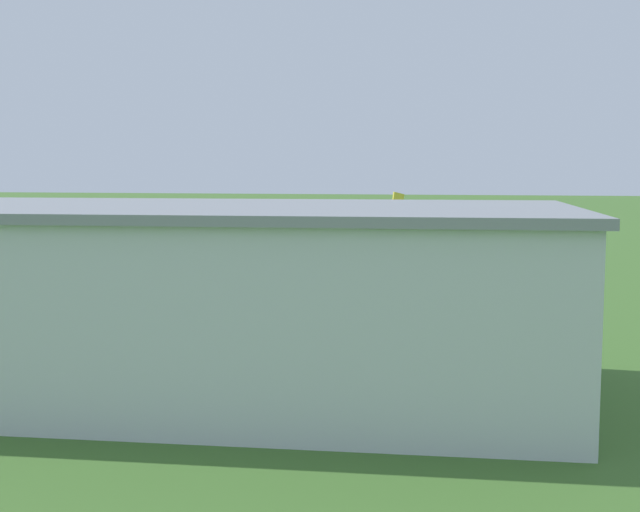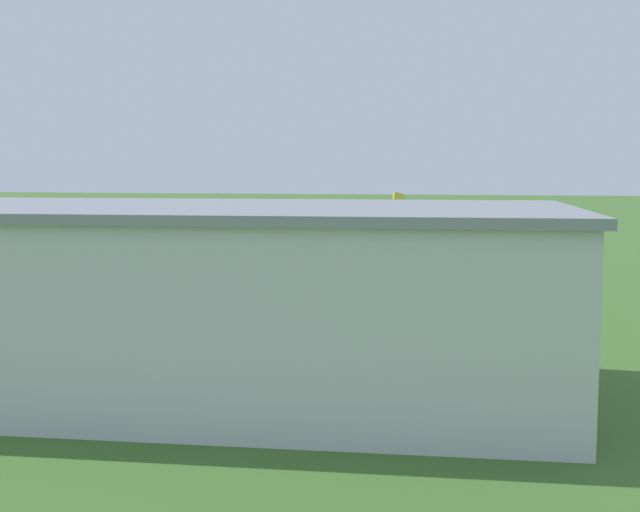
{
  "view_description": "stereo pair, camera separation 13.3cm",
  "coord_description": "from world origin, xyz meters",
  "px_view_note": "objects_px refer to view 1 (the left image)",
  "views": [
    {
      "loc": [
        -10.43,
        62.23,
        8.74
      ],
      "look_at": [
        -1.42,
        11.68,
        3.27
      ],
      "focal_mm": 47.41,
      "sensor_mm": 36.0,
      "label": 1
    },
    {
      "loc": [
        -10.56,
        62.21,
        8.74
      ],
      "look_at": [
        -1.42,
        11.68,
        3.27
      ],
      "focal_mm": 47.41,
      "sensor_mm": 36.0,
      "label": 2
    }
  ],
  "objects_px": {
    "person_walking_on_apron": "(511,332)",
    "windsock": "(472,209)",
    "person_by_parked_cars": "(336,304)",
    "hangar": "(152,298)",
    "biplane": "(366,226)",
    "person_crossing_taxiway": "(244,298)",
    "person_beside_truck": "(135,300)"
  },
  "relations": [
    {
      "from": "person_walking_on_apron",
      "to": "windsock",
      "type": "height_order",
      "value": "windsock"
    },
    {
      "from": "person_by_parked_cars",
      "to": "person_walking_on_apron",
      "type": "xyz_separation_m",
      "value": [
        -9.61,
        6.33,
        -0.06
      ]
    },
    {
      "from": "hangar",
      "to": "person_by_parked_cars",
      "type": "xyz_separation_m",
      "value": [
        -4.63,
        -16.76,
        -2.81
      ]
    },
    {
      "from": "person_by_parked_cars",
      "to": "person_walking_on_apron",
      "type": "height_order",
      "value": "person_by_parked_cars"
    },
    {
      "from": "biplane",
      "to": "person_crossing_taxiway",
      "type": "bearing_deg",
      "value": 57.54
    },
    {
      "from": "person_by_parked_cars",
      "to": "hangar",
      "type": "bearing_deg",
      "value": 74.54
    },
    {
      "from": "hangar",
      "to": "person_crossing_taxiway",
      "type": "relative_size",
      "value": 18.38
    },
    {
      "from": "biplane",
      "to": "person_beside_truck",
      "type": "relative_size",
      "value": 5.09
    },
    {
      "from": "person_beside_truck",
      "to": "person_by_parked_cars",
      "type": "bearing_deg",
      "value": -177.19
    },
    {
      "from": "person_walking_on_apron",
      "to": "biplane",
      "type": "bearing_deg",
      "value": -61.5
    },
    {
      "from": "hangar",
      "to": "person_beside_truck",
      "type": "bearing_deg",
      "value": -65.37
    },
    {
      "from": "hangar",
      "to": "person_beside_truck",
      "type": "relative_size",
      "value": 19.51
    },
    {
      "from": "person_by_parked_cars",
      "to": "person_crossing_taxiway",
      "type": "bearing_deg",
      "value": -8.46
    },
    {
      "from": "person_crossing_taxiway",
      "to": "biplane",
      "type": "bearing_deg",
      "value": -122.46
    },
    {
      "from": "windsock",
      "to": "person_walking_on_apron",
      "type": "bearing_deg",
      "value": 92.78
    },
    {
      "from": "biplane",
      "to": "person_walking_on_apron",
      "type": "height_order",
      "value": "biplane"
    },
    {
      "from": "hangar",
      "to": "windsock",
      "type": "bearing_deg",
      "value": -103.75
    },
    {
      "from": "person_by_parked_cars",
      "to": "windsock",
      "type": "xyz_separation_m",
      "value": [
        -7.67,
        -33.55,
        3.92
      ]
    },
    {
      "from": "biplane",
      "to": "person_crossing_taxiway",
      "type": "height_order",
      "value": "biplane"
    },
    {
      "from": "person_crossing_taxiway",
      "to": "person_walking_on_apron",
      "type": "xyz_separation_m",
      "value": [
        -15.32,
        7.18,
        -0.13
      ]
    },
    {
      "from": "biplane",
      "to": "person_beside_truck",
      "type": "bearing_deg",
      "value": 41.7
    },
    {
      "from": "biplane",
      "to": "person_by_parked_cars",
      "type": "xyz_separation_m",
      "value": [
        0.45,
        10.54,
        -3.76
      ]
    },
    {
      "from": "windsock",
      "to": "person_beside_truck",
      "type": "bearing_deg",
      "value": 59.99
    },
    {
      "from": "hangar",
      "to": "biplane",
      "type": "height_order",
      "value": "hangar"
    },
    {
      "from": "hangar",
      "to": "biplane",
      "type": "bearing_deg",
      "value": -100.54
    },
    {
      "from": "person_crossing_taxiway",
      "to": "person_beside_truck",
      "type": "relative_size",
      "value": 1.06
    },
    {
      "from": "person_walking_on_apron",
      "to": "hangar",
      "type": "bearing_deg",
      "value": 36.21
    },
    {
      "from": "person_crossing_taxiway",
      "to": "person_beside_truck",
      "type": "distance_m",
      "value": 6.49
    },
    {
      "from": "hangar",
      "to": "biplane",
      "type": "distance_m",
      "value": 27.78
    },
    {
      "from": "person_by_parked_cars",
      "to": "person_beside_truck",
      "type": "xyz_separation_m",
      "value": [
        12.05,
        0.59,
        0.01
      ]
    },
    {
      "from": "person_crossing_taxiway",
      "to": "person_beside_truck",
      "type": "xyz_separation_m",
      "value": [
        6.33,
        1.44,
        -0.06
      ]
    },
    {
      "from": "hangar",
      "to": "windsock",
      "type": "xyz_separation_m",
      "value": [
        -12.31,
        -50.3,
        1.1
      ]
    }
  ]
}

